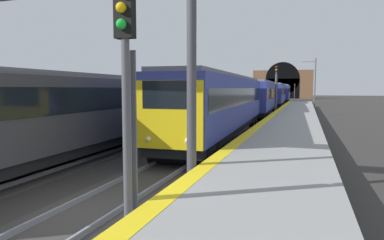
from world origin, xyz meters
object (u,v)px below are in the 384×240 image
object	(u,v)px
train_main_approaching	(269,95)
railway_signal_near	(126,90)
overhead_signal_gantry	(67,20)
train_adjacent_platform	(168,102)
railway_signal_mid	(276,87)
catenary_mast_near	(315,82)
railway_signal_far	(295,90)

from	to	relation	value
train_main_approaching	railway_signal_near	size ratio (longest dim) A/B	15.41
train_main_approaching	overhead_signal_gantry	xyz separation A→B (m)	(-41.66, 2.24, 3.07)
train_main_approaching	railway_signal_near	distance (m)	45.23
train_adjacent_platform	railway_signal_mid	world-z (taller)	railway_signal_mid
railway_signal_mid	catenary_mast_near	xyz separation A→B (m)	(20.92, -4.54, 0.88)
train_adjacent_platform	overhead_signal_gantry	world-z (taller)	overhead_signal_gantry
railway_signal_far	overhead_signal_gantry	xyz separation A→B (m)	(-95.30, 4.02, 2.64)
train_main_approaching	railway_signal_far	size ratio (longest dim) A/B	17.50
railway_signal_near	railway_signal_mid	size ratio (longest dim) A/B	0.90
train_adjacent_platform	railway_signal_near	bearing A→B (deg)	-161.11
train_adjacent_platform	railway_signal_mid	size ratio (longest dim) A/B	6.84
railway_signal_near	railway_signal_far	size ratio (longest dim) A/B	1.14
train_main_approaching	railway_signal_mid	size ratio (longest dim) A/B	13.84
train_adjacent_platform	catenary_mast_near	distance (m)	39.69
overhead_signal_gantry	railway_signal_mid	bearing A→B (deg)	-7.36
train_adjacent_platform	train_main_approaching	bearing A→B (deg)	-10.04
train_main_approaching	catenary_mast_near	distance (m)	12.28
railway_signal_near	railway_signal_mid	world-z (taller)	railway_signal_mid
railway_signal_near	overhead_signal_gantry	size ratio (longest dim) A/B	0.60
train_main_approaching	overhead_signal_gantry	distance (m)	41.83
train_adjacent_platform	railway_signal_near	xyz separation A→B (m)	(-17.39, -6.26, 0.94)
railway_signal_mid	catenary_mast_near	world-z (taller)	catenary_mast_near
train_adjacent_platform	railway_signal_mid	bearing A→B (deg)	-20.85
railway_signal_mid	overhead_signal_gantry	bearing A→B (deg)	-7.36
catenary_mast_near	train_adjacent_platform	bearing A→B (deg)	164.20
railway_signal_near	railway_signal_mid	bearing A→B (deg)	-180.00
train_main_approaching	train_adjacent_platform	distance (m)	28.15
train_adjacent_platform	railway_signal_near	world-z (taller)	railway_signal_near
train_main_approaching	train_adjacent_platform	xyz separation A→B (m)	(-27.79, 4.48, -0.09)
railway_signal_near	railway_signal_far	bearing A→B (deg)	-180.00
overhead_signal_gantry	train_main_approaching	bearing A→B (deg)	-3.07
train_adjacent_platform	railway_signal_far	bearing A→B (deg)	-5.28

